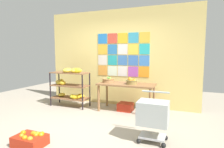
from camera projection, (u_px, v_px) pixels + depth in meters
name	position (u px, v px, depth m)	size (l,w,h in m)	color
ground	(88.00, 127.00, 3.91)	(9.67, 9.67, 0.00)	#9D9381
back_wall_with_art	(119.00, 58.00, 5.48)	(4.48, 0.07, 2.76)	#E5CC75
banana_shelf_unit	(69.00, 84.00, 5.39)	(1.11, 0.44, 1.11)	black
display_table	(126.00, 87.00, 4.90)	(1.46, 0.66, 0.73)	brown
fruit_basket_back_right	(108.00, 80.00, 5.13)	(0.33, 0.33, 0.14)	#986F45
fruit_basket_left	(132.00, 81.00, 4.79)	(0.30, 0.30, 0.17)	olive
produce_crate_under_table	(125.00, 107.00, 4.98)	(0.38, 0.33, 0.21)	#AA2513
orange_crate_foreground	(30.00, 140.00, 3.10)	(0.50, 0.37, 0.22)	#AB2612
shopping_cart	(153.00, 114.00, 3.19)	(0.51, 0.44, 0.84)	black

